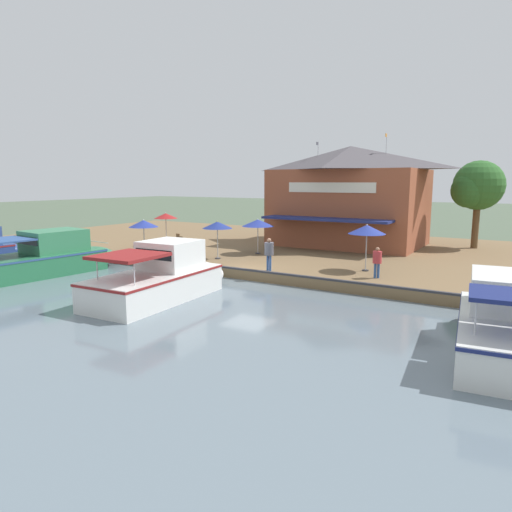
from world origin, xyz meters
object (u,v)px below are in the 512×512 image
(patio_umbrella_mid_patio_left, at_px, (166,216))
(cafe_chair_under_first_umbrella, at_px, (188,250))
(waterfront_restaurant, at_px, (349,195))
(patio_umbrella_near_quay_edge, at_px, (217,225))
(person_at_quay_edge, at_px, (269,250))
(person_mid_patio, at_px, (377,259))
(cafe_chair_back_row_seat, at_px, (179,241))
(cafe_chair_far_corner_seat, at_px, (155,247))
(mooring_post, at_px, (178,255))
(motorboat_mid_row, at_px, (507,321))
(motorboat_outer_channel, at_px, (49,258))
(patio_umbrella_far_corner, at_px, (258,223))
(patio_umbrella_mid_patio_right, at_px, (367,229))
(patio_umbrella_by_entrance, at_px, (144,224))
(motorboat_nearest_quay, at_px, (166,277))
(cafe_chair_facing_river, at_px, (177,239))
(tree_upstream_bank, at_px, (476,187))

(patio_umbrella_mid_patio_left, distance_m, cafe_chair_under_first_umbrella, 6.52)
(waterfront_restaurant, bearing_deg, patio_umbrella_near_quay_edge, -23.37)
(person_at_quay_edge, bearing_deg, person_mid_patio, 101.63)
(cafe_chair_back_row_seat, height_order, cafe_chair_far_corner_seat, same)
(mooring_post, bearing_deg, motorboat_mid_row, 75.55)
(cafe_chair_back_row_seat, distance_m, motorboat_outer_channel, 9.57)
(patio_umbrella_mid_patio_left, relative_size, patio_umbrella_far_corner, 1.05)
(waterfront_restaurant, bearing_deg, mooring_post, -25.49)
(patio_umbrella_mid_patio_right, bearing_deg, patio_umbrella_by_entrance, -84.98)
(motorboat_outer_channel, height_order, motorboat_nearest_quay, motorboat_nearest_quay)
(patio_umbrella_near_quay_edge, height_order, cafe_chair_far_corner_seat, patio_umbrella_near_quay_edge)
(person_mid_patio, height_order, mooring_post, person_mid_patio)
(patio_umbrella_near_quay_edge, relative_size, motorboat_mid_row, 0.30)
(patio_umbrella_far_corner, bearing_deg, motorboat_mid_row, 57.45)
(patio_umbrella_near_quay_edge, xyz_separation_m, motorboat_mid_row, (6.74, 16.55, -1.78))
(waterfront_restaurant, relative_size, patio_umbrella_by_entrance, 4.97)
(waterfront_restaurant, relative_size, patio_umbrella_mid_patio_left, 4.50)
(patio_umbrella_near_quay_edge, xyz_separation_m, mooring_post, (2.10, -1.48, -1.77))
(cafe_chair_under_first_umbrella, xyz_separation_m, mooring_post, (1.50, 0.49, -0.09))
(patio_umbrella_far_corner, bearing_deg, mooring_post, -26.41)
(waterfront_restaurant, distance_m, motorboat_outer_channel, 21.67)
(cafe_chair_under_first_umbrella, height_order, mooring_post, cafe_chair_under_first_umbrella)
(cafe_chair_back_row_seat, distance_m, cafe_chair_far_corner_seat, 3.12)
(waterfront_restaurant, distance_m, patio_umbrella_near_quay_edge, 11.93)
(waterfront_restaurant, xyz_separation_m, patio_umbrella_by_entrance, (11.19, -10.76, -1.84))
(patio_umbrella_by_entrance, bearing_deg, patio_umbrella_mid_patio_left, -163.08)
(patio_umbrella_far_corner, height_order, person_at_quay_edge, patio_umbrella_far_corner)
(patio_umbrella_far_corner, height_order, patio_umbrella_by_entrance, patio_umbrella_far_corner)
(person_mid_patio, bearing_deg, cafe_chair_facing_river, -104.04)
(patio_umbrella_far_corner, height_order, mooring_post, patio_umbrella_far_corner)
(person_mid_patio, bearing_deg, motorboat_outer_channel, -70.32)
(patio_umbrella_mid_patio_right, relative_size, patio_umbrella_mid_patio_left, 1.03)
(motorboat_outer_channel, bearing_deg, patio_umbrella_far_corner, 139.96)
(cafe_chair_under_first_umbrella, distance_m, cafe_chair_facing_river, 6.38)
(motorboat_outer_channel, xyz_separation_m, motorboat_mid_row, (-0.14, 23.85, -0.03))
(patio_umbrella_mid_patio_left, distance_m, cafe_chair_facing_river, 1.96)
(patio_umbrella_mid_patio_right, height_order, motorboat_mid_row, patio_umbrella_mid_patio_right)
(person_mid_patio, xyz_separation_m, motorboat_nearest_quay, (6.88, -7.99, -0.58))
(patio_umbrella_mid_patio_right, bearing_deg, patio_umbrella_mid_patio_left, -97.02)
(person_mid_patio, bearing_deg, cafe_chair_under_first_umbrella, -89.81)
(cafe_chair_far_corner_seat, height_order, person_at_quay_edge, person_at_quay_edge)
(motorboat_outer_channel, relative_size, motorboat_nearest_quay, 1.17)
(motorboat_outer_channel, bearing_deg, patio_umbrella_mid_patio_left, 178.88)
(cafe_chair_under_first_umbrella, relative_size, cafe_chair_back_row_seat, 1.00)
(patio_umbrella_by_entrance, bearing_deg, motorboat_nearest_quay, 50.16)
(motorboat_nearest_quay, height_order, mooring_post, motorboat_nearest_quay)
(cafe_chair_facing_river, distance_m, cafe_chair_back_row_seat, 1.83)
(person_at_quay_edge, distance_m, tree_upstream_bank, 17.83)
(patio_umbrella_far_corner, distance_m, patio_umbrella_near_quay_edge, 3.31)
(patio_umbrella_far_corner, xyz_separation_m, cafe_chair_back_row_seat, (0.63, -6.43, -1.63))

